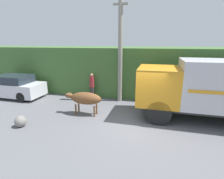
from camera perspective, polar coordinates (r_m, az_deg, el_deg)
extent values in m
plane|color=slate|center=(8.74, 7.93, -10.65)|extent=(60.00, 60.00, 0.00)
cube|color=#426B33|center=(14.02, 11.15, 6.36)|extent=(32.00, 5.21, 3.41)
cube|color=#99ADB7|center=(13.92, -8.08, 5.49)|extent=(4.09, 2.40, 2.96)
cube|color=#4C4742|center=(13.75, -8.33, 11.90)|extent=(4.39, 2.70, 0.16)
cube|color=#2D2D2D|center=(9.84, 28.26, -5.12)|extent=(6.17, 1.96, 0.18)
cube|color=orange|center=(9.25, 14.83, 1.45)|extent=(2.01, 2.45, 1.81)
cube|color=#232D38|center=(9.23, 8.58, 3.83)|extent=(0.04, 2.08, 0.63)
cylinder|color=black|center=(8.66, 14.99, -7.02)|extent=(1.18, 0.54, 1.18)
ellipsoid|color=brown|center=(9.38, -8.54, -2.86)|extent=(1.71, 0.66, 0.66)
ellipsoid|color=brown|center=(9.77, -13.84, -1.91)|extent=(0.49, 0.29, 0.29)
cone|color=#B7AD93|center=(9.64, -14.21, -1.28)|extent=(0.06, 0.06, 0.11)
cone|color=#B7AD93|center=(9.83, -13.59, -0.92)|extent=(0.06, 0.06, 0.11)
cylinder|color=brown|center=(9.65, -11.73, -6.41)|extent=(0.09, 0.09, 0.58)
cylinder|color=brown|center=(9.95, -10.82, -5.68)|extent=(0.09, 0.09, 0.58)
cylinder|color=brown|center=(9.25, -5.79, -7.12)|extent=(0.09, 0.09, 0.58)
cylinder|color=brown|center=(9.57, -5.04, -6.33)|extent=(0.09, 0.09, 0.58)
cube|color=silver|center=(14.19, -29.53, 0.27)|extent=(4.27, 1.80, 0.87)
cube|color=#232D38|center=(13.98, -29.58, 3.01)|extent=(2.35, 1.65, 0.53)
cylinder|color=black|center=(12.84, -27.38, -2.18)|extent=(0.66, 0.29, 0.66)
cube|color=#38332D|center=(12.20, -6.50, -1.00)|extent=(0.30, 0.24, 0.81)
cylinder|color=maroon|center=(12.01, -6.61, 2.48)|extent=(0.38, 0.38, 0.71)
sphere|color=#A87A56|center=(11.92, -6.68, 4.68)|extent=(0.23, 0.23, 0.23)
cylinder|color=gray|center=(11.12, 2.72, 13.04)|extent=(0.28, 0.28, 6.75)
cube|color=gray|center=(11.32, 2.90, 26.12)|extent=(0.90, 0.22, 0.10)
sphere|color=gray|center=(9.21, -27.71, -9.18)|extent=(0.52, 0.52, 0.52)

